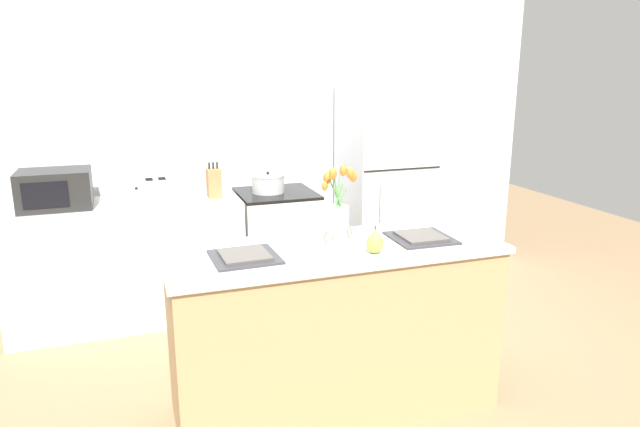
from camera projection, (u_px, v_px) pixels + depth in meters
ground_plane at (334, 405)px, 3.27m from camera, size 10.00×10.00×0.00m
back_wall at (251, 133)px, 4.77m from camera, size 5.20×0.08×2.70m
kitchen_island at (335, 329)px, 3.15m from camera, size 1.80×0.66×0.96m
back_counter at (128, 262)px, 4.29m from camera, size 1.68×0.60×0.92m
stove_range at (277, 247)px, 4.65m from camera, size 0.60×0.61×0.92m
refrigerator at (384, 188)px, 4.85m from camera, size 0.68×0.67×1.78m
flower_vase at (337, 219)px, 2.96m from camera, size 0.18×0.15×0.44m
pear_figurine at (375, 242)px, 2.91m from camera, size 0.09×0.09×0.15m
plate_setting_left at (245, 256)px, 2.85m from camera, size 0.34×0.34×0.02m
plate_setting_right at (421, 237)px, 3.16m from camera, size 0.34×0.34×0.02m
toaster at (156, 190)px, 4.19m from camera, size 0.28×0.18×0.17m
cooking_pot at (268, 183)px, 4.51m from camera, size 0.26×0.26×0.17m
microwave at (55, 189)px, 3.99m from camera, size 0.48×0.37×0.27m
knife_block at (214, 183)px, 4.33m from camera, size 0.10×0.14×0.27m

